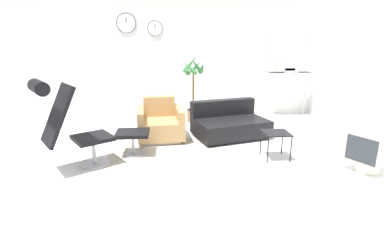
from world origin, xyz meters
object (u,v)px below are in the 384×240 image
object	(u,v)px
side_table	(276,135)
potted_plant	(193,92)
lounge_chair	(67,119)
armchair_red	(160,124)
couch_low	(229,124)
ottoman	(133,137)
crt_television	(369,150)
shelf_unit	(288,70)

from	to	relation	value
side_table	potted_plant	bearing A→B (deg)	115.89
lounge_chair	armchair_red	distance (m)	1.88
lounge_chair	couch_low	xyz separation A→B (m)	(2.60, 1.37, -0.53)
ottoman	crt_television	size ratio (longest dim) A/B	0.84
lounge_chair	crt_television	distance (m)	4.31
armchair_red	shelf_unit	world-z (taller)	shelf_unit
armchair_red	shelf_unit	xyz separation A→B (m)	(3.04, 1.54, 0.86)
lounge_chair	ottoman	distance (m)	1.10
armchair_red	crt_television	size ratio (longest dim) A/B	1.43
side_table	crt_television	distance (m)	1.30
couch_low	shelf_unit	world-z (taller)	shelf_unit
shelf_unit	lounge_chair	bearing A→B (deg)	-146.52
armchair_red	shelf_unit	bearing A→B (deg)	-158.14
couch_low	shelf_unit	xyz separation A→B (m)	(1.70, 1.48, 0.91)
side_table	shelf_unit	world-z (taller)	shelf_unit
ottoman	couch_low	xyz separation A→B (m)	(1.77, 0.82, -0.06)
ottoman	couch_low	distance (m)	1.95
armchair_red	potted_plant	world-z (taller)	potted_plant
couch_low	shelf_unit	bearing A→B (deg)	-154.80
ottoman	shelf_unit	distance (m)	4.25
ottoman	armchair_red	bearing A→B (deg)	60.48
couch_low	potted_plant	size ratio (longest dim) A/B	1.01
crt_television	shelf_unit	size ratio (longest dim) A/B	0.33
shelf_unit	ottoman	bearing A→B (deg)	-146.47
side_table	crt_television	xyz separation A→B (m)	(1.15, -0.60, -0.06)
ottoman	crt_television	xyz separation A→B (m)	(3.43, -0.94, 0.02)
couch_low	lounge_chair	bearing A→B (deg)	11.96
side_table	shelf_unit	distance (m)	3.00
couch_low	side_table	world-z (taller)	couch_low
ottoman	side_table	size ratio (longest dim) A/B	1.23
crt_television	side_table	bearing A→B (deg)	34.90
armchair_red	side_table	size ratio (longest dim) A/B	2.11
lounge_chair	couch_low	world-z (taller)	lounge_chair
potted_plant	shelf_unit	size ratio (longest dim) A/B	0.78
armchair_red	crt_television	distance (m)	3.45
lounge_chair	side_table	world-z (taller)	lounge_chair
crt_television	shelf_unit	world-z (taller)	shelf_unit
ottoman	potted_plant	xyz separation A→B (m)	(1.16, 1.96, 0.39)
ottoman	crt_television	world-z (taller)	crt_television
couch_low	potted_plant	distance (m)	1.37
lounge_chair	armchair_red	bearing A→B (deg)	102.72
ottoman	lounge_chair	bearing A→B (deg)	-146.73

